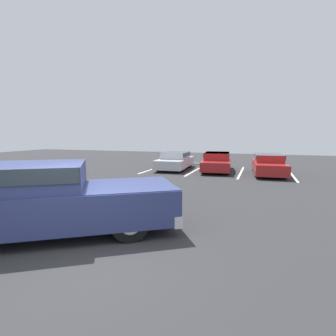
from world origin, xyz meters
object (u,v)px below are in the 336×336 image
object	(u,v)px
parked_sedan_b	(217,161)
pickup_truck	(52,199)
parked_sedan_c	(269,164)
wheel_stop_curb	(199,164)
parked_sedan_a	(175,160)

from	to	relation	value
parked_sedan_b	pickup_truck	bearing A→B (deg)	-14.83
pickup_truck	parked_sedan_c	bearing A→B (deg)	33.26
parked_sedan_b	wheel_stop_curb	xyz separation A→B (m)	(-1.89, 3.03, -0.58)
pickup_truck	parked_sedan_a	world-z (taller)	pickup_truck
parked_sedan_b	parked_sedan_c	size ratio (longest dim) A/B	0.95
parked_sedan_a	parked_sedan_b	size ratio (longest dim) A/B	0.99
pickup_truck	wheel_stop_curb	xyz separation A→B (m)	(0.14, 15.40, -0.80)
pickup_truck	parked_sedan_b	xyz separation A→B (m)	(2.03, 12.37, -0.22)
parked_sedan_a	parked_sedan_b	distance (m)	2.88
wheel_stop_curb	pickup_truck	bearing A→B (deg)	-90.52
parked_sedan_a	parked_sedan_b	bearing A→B (deg)	86.76
parked_sedan_a	wheel_stop_curb	distance (m)	3.23
pickup_truck	parked_sedan_c	xyz separation A→B (m)	(5.19, 12.02, -0.22)
parked_sedan_c	wheel_stop_curb	xyz separation A→B (m)	(-5.05, 3.38, -0.58)
parked_sedan_a	parked_sedan_b	world-z (taller)	parked_sedan_b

